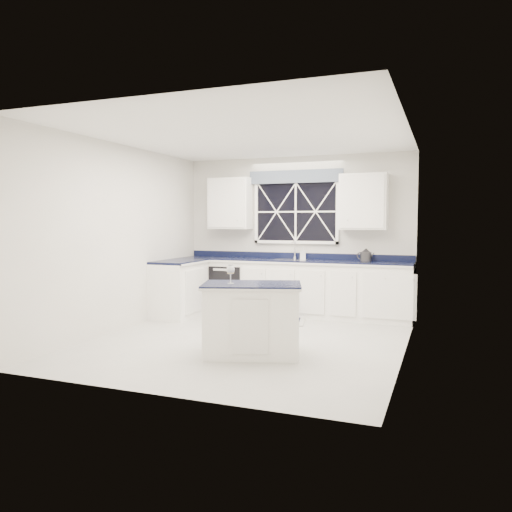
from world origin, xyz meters
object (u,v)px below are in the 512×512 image
at_px(faucet, 295,250).
at_px(soap_bottle, 303,253).
at_px(island, 252,319).
at_px(kettle, 366,255).
at_px(wine_glass, 231,270).
at_px(dishwasher, 232,288).

bearing_deg(faucet, soap_bottle, -3.84).
xyz_separation_m(island, kettle, (0.91, 2.74, 0.61)).
relative_size(faucet, wine_glass, 1.33).
xyz_separation_m(dishwasher, faucet, (1.10, 0.19, 0.69)).
distance_m(dishwasher, wine_glass, 3.02).
xyz_separation_m(faucet, wine_glass, (0.08, -2.91, -0.09)).
relative_size(island, soap_bottle, 6.38).
xyz_separation_m(island, soap_bottle, (-0.16, 2.80, 0.61)).
height_order(faucet, kettle, faucet).
bearing_deg(wine_glass, dishwasher, 113.45).
bearing_deg(kettle, dishwasher, -164.05).
xyz_separation_m(dishwasher, island, (1.41, -2.61, 0.02)).
bearing_deg(faucet, island, -83.76).
xyz_separation_m(faucet, kettle, (1.22, -0.06, -0.06)).
xyz_separation_m(faucet, soap_bottle, (0.15, -0.01, -0.06)).
height_order(island, wine_glass, wine_glass).
relative_size(island, wine_glass, 5.74).
relative_size(dishwasher, island, 0.63).
distance_m(wine_glass, soap_bottle, 2.90).
height_order(island, soap_bottle, soap_bottle).
bearing_deg(island, dishwasher, 100.57).
height_order(kettle, wine_glass, kettle).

